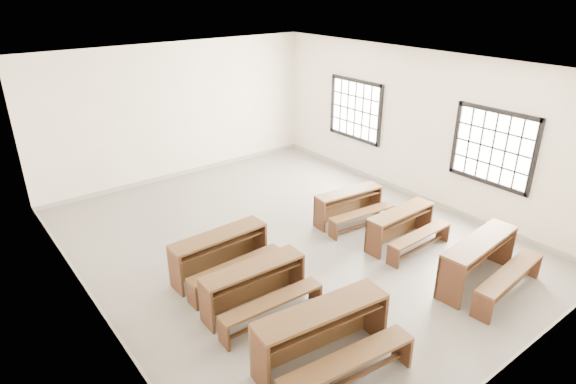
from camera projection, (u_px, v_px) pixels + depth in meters
room at (292, 129)px, 8.17m from camera, size 8.50×8.50×3.20m
desk_set_0 at (324, 333)px, 5.95m from camera, size 1.89×1.13×0.81m
desk_set_1 at (255, 285)px, 6.98m from camera, size 1.61×0.88×0.71m
desk_set_2 at (221, 252)px, 7.79m from camera, size 1.66×0.90×0.74m
desk_set_3 at (481, 259)px, 7.56m from camera, size 1.80×1.05×0.77m
desk_set_4 at (402, 225)px, 8.74m from camera, size 1.49×0.80×0.66m
desk_set_5 at (350, 204)px, 9.57m from camera, size 1.52×0.90×0.65m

